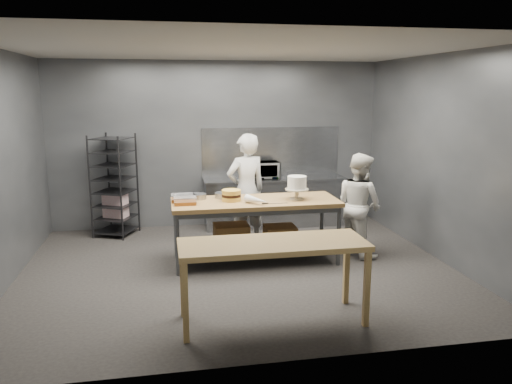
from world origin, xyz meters
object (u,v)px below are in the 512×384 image
Objects in this scene: work_table at (254,223)px; near_counter at (273,250)px; layer_cake at (231,195)px; speed_rack at (114,186)px; chef_behind at (246,191)px; frosted_cake_stand at (297,184)px; microwave at (264,170)px; chef_right at (359,204)px.

near_counter is at bearing -94.49° from work_table.
near_counter is 7.32× the size of layer_cake.
chef_behind is (2.12, -1.03, 0.05)m from speed_rack.
work_table is 6.99× the size of frosted_cake_stand.
frosted_cake_stand reaches higher than microwave.
speed_rack reaches higher than near_counter.
layer_cake is at bearing 174.94° from frosted_cake_stand.
chef_right reaches higher than microwave.
frosted_cake_stand is 0.96m from layer_cake.
frosted_cake_stand is (-1.00, -0.09, 0.36)m from chef_right.
microwave is at bearing 7.58° from chef_right.
chef_right is 2.88× the size of microwave.
near_counter is 5.82× the size of frosted_cake_stand.
layer_cake reaches higher than near_counter.
layer_cake is (-0.17, 1.98, 0.19)m from near_counter.
speed_rack is 1.12× the size of chef_right.
speed_rack reaches higher than chef_right.
microwave is 1.98× the size of layer_cake.
near_counter is at bearing -85.00° from layer_cake.
work_table is 8.78× the size of layer_cake.
chef_behind is 5.29× the size of frosted_cake_stand.
microwave is (-1.10, 1.85, 0.27)m from chef_right.
speed_rack is 2.52m from layer_cake.
work_table is 0.54m from layer_cake.
chef_right is 1.07m from frosted_cake_stand.
speed_rack is 2.64m from microwave.
work_table is 1.37× the size of speed_rack.
speed_rack is at bearing 139.71° from work_table.
chef_behind is 6.65× the size of layer_cake.
chef_behind is 1.77m from chef_right.
speed_rack reaches higher than work_table.
frosted_cake_stand is at bearing 67.86° from near_counter.
chef_behind is 1.23m from microwave.
layer_cake is (-0.85, -1.86, -0.05)m from microwave.
layer_cake is (-0.34, -0.75, 0.09)m from chef_behind.
layer_cake is at bearing 95.00° from near_counter.
speed_rack reaches higher than frosted_cake_stand.
chef_behind is at bearing -25.90° from speed_rack.
chef_right reaches higher than work_table.
speed_rack is at bearing 117.52° from near_counter.
layer_cake is (-1.95, -0.01, 0.22)m from chef_right.
layer_cake is at bearing -114.57° from microwave.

